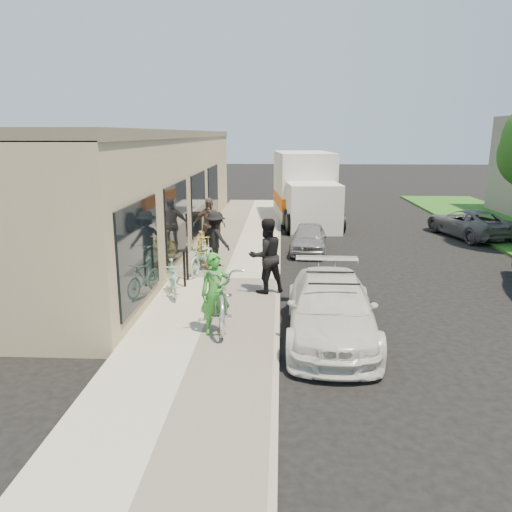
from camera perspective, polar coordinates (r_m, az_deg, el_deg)
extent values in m
plane|color=black|center=(11.26, 4.72, -7.67)|extent=(120.00, 120.00, 0.00)
cube|color=#B2AEA0|center=(14.16, -3.76, -2.79)|extent=(3.00, 34.00, 0.15)
cube|color=gray|center=(14.07, 2.53, -2.93)|extent=(0.12, 34.00, 0.13)
cube|color=tan|center=(19.22, -11.86, 7.21)|extent=(3.50, 20.00, 4.00)
cube|color=#68614F|center=(19.11, -12.18, 13.47)|extent=(3.60, 20.00, 0.25)
cube|color=black|center=(11.21, -13.19, 0.47)|extent=(0.06, 3.00, 2.20)
cube|color=black|center=(15.02, -9.04, 4.00)|extent=(0.06, 3.00, 2.20)
cube|color=black|center=(18.90, -6.57, 6.08)|extent=(0.06, 3.00, 2.20)
cube|color=black|center=(22.83, -4.94, 7.44)|extent=(0.06, 3.00, 2.20)
cylinder|color=black|center=(13.32, -8.18, -1.56)|extent=(0.07, 0.07, 0.93)
cylinder|color=black|center=(13.91, -7.87, -0.88)|extent=(0.07, 0.07, 0.93)
cylinder|color=black|center=(13.50, -8.09, 0.69)|extent=(0.11, 0.62, 0.07)
cube|color=#311D0D|center=(19.57, -5.05, 3.51)|extent=(0.58, 0.25, 0.95)
cube|color=#311D0D|center=(19.91, -4.90, 3.69)|extent=(0.58, 0.25, 0.95)
cube|color=black|center=(19.53, -5.07, 3.63)|extent=(0.46, 0.16, 0.68)
imported|color=silver|center=(10.41, 8.53, -5.89)|extent=(1.93, 4.42, 1.26)
cylinder|color=black|center=(9.76, 8.93, -3.22)|extent=(1.00, 0.04, 0.04)
cylinder|color=black|center=(10.57, 8.47, -1.88)|extent=(1.00, 0.04, 0.04)
imported|color=gray|center=(17.80, 6.07, 2.06)|extent=(1.47, 3.10, 1.02)
cube|color=silver|center=(21.54, 6.59, 5.49)|extent=(2.38, 2.38, 2.06)
cube|color=black|center=(21.48, 6.62, 6.64)|extent=(2.00, 0.27, 0.98)
cube|color=silver|center=(24.65, 5.40, 8.09)|extent=(2.94, 4.78, 3.14)
cube|color=#D3580C|center=(24.73, 5.37, 6.47)|extent=(2.96, 4.81, 0.60)
cylinder|color=black|center=(20.95, 3.85, 3.67)|extent=(0.36, 0.89, 0.87)
cylinder|color=black|center=(21.31, 9.66, 3.68)|extent=(0.36, 0.89, 0.87)
cylinder|color=black|center=(22.12, 3.49, 4.21)|extent=(0.36, 0.89, 0.87)
cylinder|color=black|center=(22.46, 9.01, 4.21)|extent=(0.36, 0.89, 0.87)
cylinder|color=black|center=(26.17, 2.51, 5.72)|extent=(0.36, 0.89, 0.87)
cylinder|color=black|center=(26.46, 7.21, 5.71)|extent=(0.36, 0.89, 0.87)
imported|color=#545659|center=(22.13, 23.12, 3.48)|extent=(2.85, 4.42, 1.13)
imported|color=silver|center=(10.72, -4.12, -4.08)|extent=(1.34, 2.70, 1.36)
imported|color=green|center=(10.09, -4.65, -4.30)|extent=(0.70, 0.57, 1.68)
imported|color=black|center=(12.62, 1.16, 0.03)|extent=(1.16, 1.07, 1.92)
imported|color=#8ED4BA|center=(12.68, -9.48, -2.51)|extent=(0.85, 1.53, 0.88)
imported|color=#8ED4BA|center=(14.65, -6.08, -0.07)|extent=(1.00, 1.88, 0.94)
imported|color=gold|center=(15.60, -6.13, 0.88)|extent=(1.00, 1.71, 0.99)
imported|color=black|center=(15.32, -4.66, 2.00)|extent=(1.24, 1.16, 1.68)
imported|color=brown|center=(16.94, -5.39, 3.50)|extent=(1.13, 0.50, 1.90)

